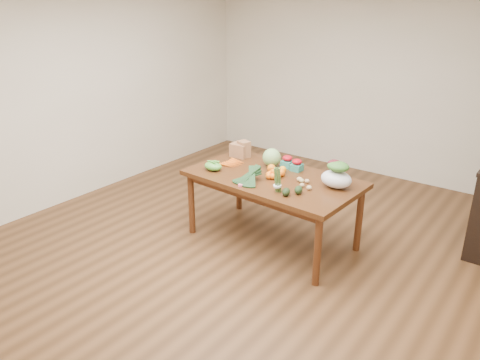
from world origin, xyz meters
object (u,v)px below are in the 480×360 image
Objects in this scene: paper_bag at (240,149)px; cabbage at (272,157)px; kale_bunch at (247,176)px; salad_bag at (336,176)px; dining_table at (272,209)px; mandarin_cluster at (274,173)px; asparagus_bundle at (278,180)px.

paper_bag is 1.34× the size of cabbage.
cabbage is 0.57m from kale_bunch.
cabbage is 0.64× the size of salad_bag.
dining_table is 0.57m from cabbage.
salad_bag is (1.30, -0.18, 0.02)m from paper_bag.
paper_bag is 1.32m from salad_bag.
salad_bag is at bearing 13.74° from dining_table.
mandarin_cluster is 0.58× the size of salad_bag.
paper_bag is 0.76m from mandarin_cluster.
paper_bag reaches higher than dining_table.
paper_bag is 1.48× the size of mandarin_cluster.
cabbage reaches higher than mandarin_cluster.
asparagus_bundle is (0.25, -0.32, 0.50)m from dining_table.
kale_bunch is at bearing -82.04° from cabbage.
asparagus_bundle reaches higher than paper_bag.
dining_table is at bearing 127.97° from mandarin_cluster.
cabbage is at bearing 170.84° from salad_bag.
cabbage is 0.84m from salad_bag.
cabbage is 0.72m from asparagus_bundle.
asparagus_bundle is (0.23, -0.29, 0.07)m from mandarin_cluster.
kale_bunch is at bearing -115.58° from mandarin_cluster.
salad_bag is at bearing 33.01° from kale_bunch.
dining_table is at bearing -24.85° from paper_bag.
asparagus_bundle is (0.44, -0.57, 0.03)m from cabbage.
paper_bag is 0.86× the size of salad_bag.
dining_table is at bearing 73.85° from kale_bunch.
cabbage is (0.47, -0.05, 0.00)m from paper_bag.
asparagus_bundle reaches higher than cabbage.
dining_table is 9.80× the size of mandarin_cluster.
mandarin_cluster is (0.03, -0.03, 0.43)m from dining_table.
asparagus_bundle reaches higher than salad_bag.
mandarin_cluster is 0.31m from kale_bunch.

